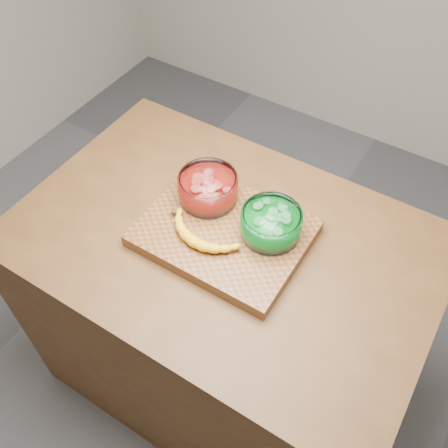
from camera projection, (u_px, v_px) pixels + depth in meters
The scene contains 6 objects.
ground at pixel (224, 370), 2.10m from camera, with size 3.50×3.50×0.00m, color #4F4F53.
counter at pixel (224, 317), 1.76m from camera, with size 1.20×0.80×0.90m, color #523218.
cutting_board at pixel (224, 233), 1.40m from camera, with size 0.45×0.35×0.04m, color brown.
bowl_red at pixel (208, 188), 1.43m from camera, with size 0.17×0.17×0.08m.
bowl_green at pixel (271, 224), 1.35m from camera, with size 0.17×0.17×0.08m.
banana at pixel (202, 234), 1.35m from camera, with size 0.25×0.12×0.04m, color gold, non-canonical shape.
Camera 1 is at (0.47, -0.75, 2.01)m, focal length 40.00 mm.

